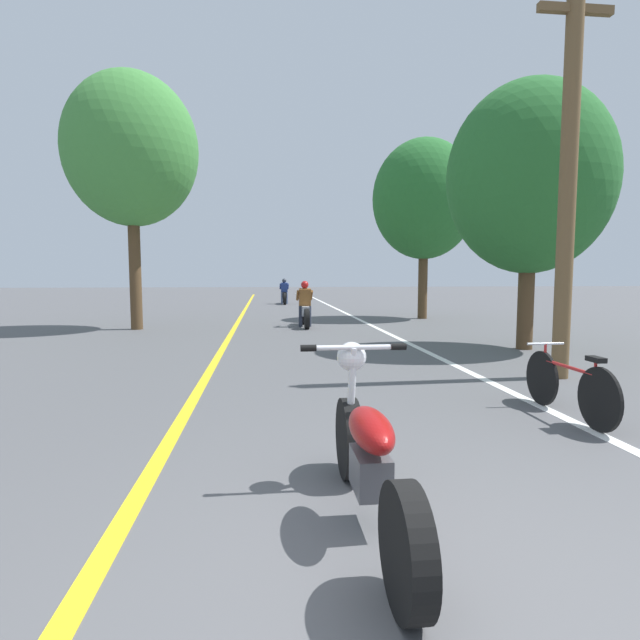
{
  "coord_description": "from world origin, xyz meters",
  "views": [
    {
      "loc": [
        -0.81,
        -2.0,
        1.53
      ],
      "look_at": [
        -0.06,
        4.84,
        0.9
      ],
      "focal_mm": 28.0,
      "sensor_mm": 36.0,
      "label": 1
    }
  ],
  "objects_px": {
    "roadside_tree_right_near": "(530,179)",
    "roadside_tree_right_far": "(424,200)",
    "bicycle_parked": "(568,385)",
    "roadside_tree_left": "(131,151)",
    "motorcycle_foreground": "(368,455)",
    "utility_pole": "(568,172)",
    "motorcycle_rider_far": "(284,294)",
    "motorcycle_rider_lead": "(305,309)"
  },
  "relations": [
    {
      "from": "roadside_tree_right_near",
      "to": "roadside_tree_right_far",
      "type": "distance_m",
      "value": 7.21
    },
    {
      "from": "bicycle_parked",
      "to": "roadside_tree_right_far",
      "type": "bearing_deg",
      "value": 79.45
    },
    {
      "from": "roadside_tree_left",
      "to": "motorcycle_foreground",
      "type": "xyz_separation_m",
      "value": [
        4.2,
        -11.48,
        -4.46
      ]
    },
    {
      "from": "utility_pole",
      "to": "motorcycle_rider_far",
      "type": "height_order",
      "value": "utility_pole"
    },
    {
      "from": "roadside_tree_right_far",
      "to": "motorcycle_rider_lead",
      "type": "bearing_deg",
      "value": -152.05
    },
    {
      "from": "roadside_tree_right_near",
      "to": "motorcycle_foreground",
      "type": "height_order",
      "value": "roadside_tree_right_near"
    },
    {
      "from": "roadside_tree_right_near",
      "to": "roadside_tree_left",
      "type": "bearing_deg",
      "value": 152.06
    },
    {
      "from": "roadside_tree_right_near",
      "to": "motorcycle_rider_far",
      "type": "relative_size",
      "value": 2.67
    },
    {
      "from": "utility_pole",
      "to": "roadside_tree_left",
      "type": "bearing_deg",
      "value": 136.55
    },
    {
      "from": "motorcycle_foreground",
      "to": "roadside_tree_left",
      "type": "bearing_deg",
      "value": 110.12
    },
    {
      "from": "bicycle_parked",
      "to": "roadside_tree_left",
      "type": "bearing_deg",
      "value": 125.77
    },
    {
      "from": "motorcycle_foreground",
      "to": "roadside_tree_right_far",
      "type": "bearing_deg",
      "value": 70.92
    },
    {
      "from": "motorcycle_foreground",
      "to": "motorcycle_rider_far",
      "type": "distance_m",
      "value": 23.2
    },
    {
      "from": "motorcycle_rider_far",
      "to": "motorcycle_rider_lead",
      "type": "bearing_deg",
      "value": -89.18
    },
    {
      "from": "utility_pole",
      "to": "motorcycle_foreground",
      "type": "xyz_separation_m",
      "value": [
        -3.72,
        -3.97,
        -2.56
      ]
    },
    {
      "from": "roadside_tree_right_near",
      "to": "roadside_tree_left",
      "type": "height_order",
      "value": "roadside_tree_left"
    },
    {
      "from": "motorcycle_rider_lead",
      "to": "bicycle_parked",
      "type": "distance_m",
      "value": 9.86
    },
    {
      "from": "utility_pole",
      "to": "motorcycle_foreground",
      "type": "height_order",
      "value": "utility_pole"
    },
    {
      "from": "motorcycle_foreground",
      "to": "bicycle_parked",
      "type": "distance_m",
      "value": 3.3
    },
    {
      "from": "roadside_tree_left",
      "to": "motorcycle_foreground",
      "type": "height_order",
      "value": "roadside_tree_left"
    },
    {
      "from": "roadside_tree_left",
      "to": "motorcycle_foreground",
      "type": "distance_m",
      "value": 13.01
    },
    {
      "from": "motorcycle_rider_lead",
      "to": "motorcycle_rider_far",
      "type": "bearing_deg",
      "value": 90.82
    },
    {
      "from": "utility_pole",
      "to": "motorcycle_rider_lead",
      "type": "xyz_separation_m",
      "value": [
        -3.18,
        7.7,
        -2.48
      ]
    },
    {
      "from": "motorcycle_rider_far",
      "to": "bicycle_parked",
      "type": "distance_m",
      "value": 21.28
    },
    {
      "from": "roadside_tree_left",
      "to": "motorcycle_foreground",
      "type": "relative_size",
      "value": 3.27
    },
    {
      "from": "motorcycle_rider_far",
      "to": "roadside_tree_right_far",
      "type": "bearing_deg",
      "value": -64.28
    },
    {
      "from": "motorcycle_rider_lead",
      "to": "motorcycle_rider_far",
      "type": "xyz_separation_m",
      "value": [
        -0.17,
        11.52,
        -0.0
      ]
    },
    {
      "from": "roadside_tree_left",
      "to": "bicycle_parked",
      "type": "height_order",
      "value": "roadside_tree_left"
    },
    {
      "from": "roadside_tree_left",
      "to": "motorcycle_rider_far",
      "type": "height_order",
      "value": "roadside_tree_left"
    },
    {
      "from": "roadside_tree_left",
      "to": "motorcycle_rider_far",
      "type": "distance_m",
      "value": 13.32
    },
    {
      "from": "roadside_tree_right_near",
      "to": "motorcycle_rider_far",
      "type": "xyz_separation_m",
      "value": [
        -4.31,
        16.43,
        -2.94
      ]
    },
    {
      "from": "roadside_tree_right_far",
      "to": "utility_pole",
      "type": "bearing_deg",
      "value": -96.31
    },
    {
      "from": "roadside_tree_right_far",
      "to": "motorcycle_rider_far",
      "type": "height_order",
      "value": "roadside_tree_right_far"
    },
    {
      "from": "roadside_tree_right_near",
      "to": "motorcycle_foreground",
      "type": "distance_m",
      "value": 8.76
    },
    {
      "from": "utility_pole",
      "to": "roadside_tree_left",
      "type": "xyz_separation_m",
      "value": [
        -7.92,
        7.51,
        1.9
      ]
    },
    {
      "from": "roadside_tree_left",
      "to": "roadside_tree_right_near",
      "type": "bearing_deg",
      "value": -27.94
    },
    {
      "from": "roadside_tree_right_near",
      "to": "utility_pole",
      "type": "bearing_deg",
      "value": -108.97
    },
    {
      "from": "motorcycle_foreground",
      "to": "utility_pole",
      "type": "bearing_deg",
      "value": 46.86
    },
    {
      "from": "motorcycle_foreground",
      "to": "motorcycle_rider_far",
      "type": "height_order",
      "value": "motorcycle_rider_far"
    },
    {
      "from": "roadside_tree_right_near",
      "to": "motorcycle_rider_far",
      "type": "distance_m",
      "value": 17.24
    },
    {
      "from": "roadside_tree_right_far",
      "to": "bicycle_parked",
      "type": "bearing_deg",
      "value": -100.55
    },
    {
      "from": "roadside_tree_right_far",
      "to": "motorcycle_foreground",
      "type": "xyz_separation_m",
      "value": [
        -4.82,
        -13.95,
        -3.65
      ]
    }
  ]
}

